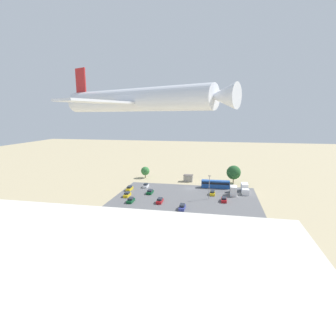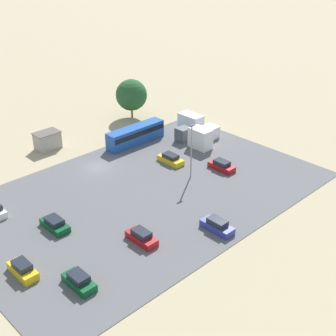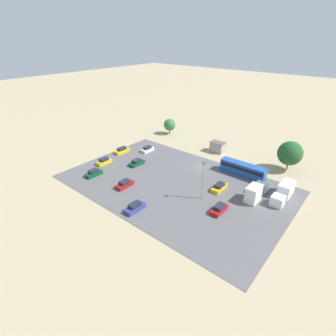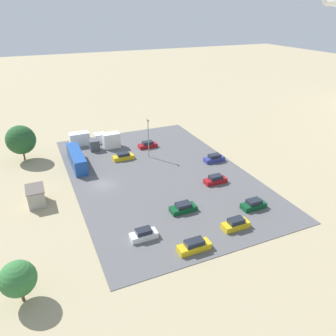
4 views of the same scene
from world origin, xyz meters
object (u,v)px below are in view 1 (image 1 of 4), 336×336
at_px(parked_car_3, 182,207).
at_px(airplane, 139,100).
at_px(bus, 215,184).
at_px(parked_car_7, 160,201).
at_px(parked_car_8, 150,192).
at_px(parked_car_0, 131,200).
at_px(shed_building, 188,178).
at_px(parked_car_5, 212,193).
at_px(parked_car_6, 130,188).
at_px(parked_car_2, 146,186).
at_px(parked_truck_0, 233,190).
at_px(parked_truck_1, 245,189).
at_px(parked_car_4, 127,195).
at_px(parked_car_1, 224,200).

distance_m(parked_car_3, airplane, 45.10).
height_order(bus, parked_car_7, bus).
distance_m(parked_car_3, parked_car_8, 20.79).
height_order(parked_car_0, parked_car_3, parked_car_3).
bearing_deg(parked_car_7, shed_building, 79.09).
distance_m(shed_building, parked_car_3, 36.78).
bearing_deg(parked_car_5, parked_car_3, -117.05).
height_order(bus, parked_car_0, bus).
distance_m(parked_car_5, parked_car_6, 33.08).
xyz_separation_m(parked_car_2, parked_truck_0, (-35.55, 3.62, 0.97)).
xyz_separation_m(bus, parked_truck_1, (-11.40, 4.04, -0.26)).
relative_size(parked_truck_1, airplane, 0.24).
relative_size(bus, parked_car_0, 2.72).
height_order(shed_building, parked_car_4, shed_building).
distance_m(bus, parked_car_4, 36.91).
relative_size(bus, parked_car_3, 2.55).
height_order(parked_car_0, parked_car_1, parked_car_0).
bearing_deg(parked_car_2, parked_car_3, -51.09).
distance_m(parked_car_1, parked_car_4, 35.33).
bearing_deg(parked_car_5, parked_truck_1, 25.32).
bearing_deg(parked_car_7, parked_car_6, 140.42).
relative_size(parked_car_3, parked_truck_1, 0.53).
relative_size(parked_truck_0, parked_truck_1, 0.84).
relative_size(parked_car_0, parked_car_3, 0.94).
bearing_deg(parked_car_7, parked_car_4, 161.20).
bearing_deg(parked_car_4, shed_building, 54.18).
bearing_deg(parked_truck_1, bus, -19.51).
relative_size(parked_car_7, airplane, 0.12).
height_order(parked_car_1, parked_car_2, parked_car_2).
height_order(parked_car_6, airplane, airplane).
xyz_separation_m(parked_car_8, parked_truck_1, (-36.09, -8.92, 0.81)).
bearing_deg(parked_car_5, parked_car_4, -164.96).
relative_size(shed_building, airplane, 0.12).
bearing_deg(parked_car_8, parked_car_2, -64.24).
bearing_deg(parked_car_4, parked_truck_0, 14.52).
bearing_deg(parked_car_0, airplane, -67.43).
bearing_deg(parked_car_0, bus, 40.15).
distance_m(parked_car_4, parked_car_6, 8.40).
bearing_deg(airplane, parked_truck_0, -178.59).
distance_m(bus, parked_car_2, 29.12).
bearing_deg(parked_car_3, parked_car_7, -29.79).
xyz_separation_m(bus, parked_car_4, (32.07, 18.24, -1.00)).
bearing_deg(parked_car_2, parked_car_8, -64.24).
bearing_deg(parked_car_1, parked_car_6, 169.11).
bearing_deg(parked_car_4, parked_car_1, 1.64).
bearing_deg(parked_car_2, parked_truck_1, 0.73).
distance_m(parked_car_6, parked_truck_0, 40.88).
distance_m(shed_building, parked_car_2, 21.21).
distance_m(parked_car_3, parked_car_7, 9.81).
distance_m(parked_car_2, parked_truck_0, 35.75).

